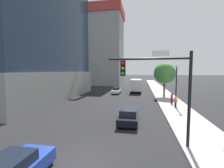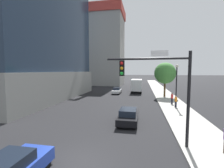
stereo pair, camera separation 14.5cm
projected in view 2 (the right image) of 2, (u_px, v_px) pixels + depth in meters
The scene contains 11 objects.
ground_plane at pixel (77, 163), 8.92m from camera, with size 400.00×400.00×0.00m, color black.
sidewalk at pixel (170, 101), 26.97m from camera, with size 4.03×120.00×0.15m, color #B2AFA8.
construction_building at pixel (105, 44), 58.72m from camera, with size 14.07×13.66×37.74m.
traffic_light_pole at pixel (159, 81), 10.54m from camera, with size 5.48×0.48×6.36m.
street_lamp at pixel (177, 79), 21.86m from camera, with size 0.44×0.44×5.90m.
street_tree at pixel (165, 73), 30.59m from camera, with size 4.07×4.07×6.62m.
car_white at pixel (117, 91), 36.47m from camera, with size 1.72×4.64×1.37m.
car_black at pixel (128, 116), 15.79m from camera, with size 1.89×4.34×1.45m.
box_truck at pixel (137, 85), 38.20m from camera, with size 2.42×7.05×3.17m.
pedestrian_red_shirt at pixel (172, 98), 24.13m from camera, with size 0.34×0.34×1.73m.
pedestrian_orange_shirt at pixel (176, 101), 21.98m from camera, with size 0.34×0.34×1.63m.
Camera 2 is at (3.54, -8.00, 5.17)m, focal length 25.52 mm.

